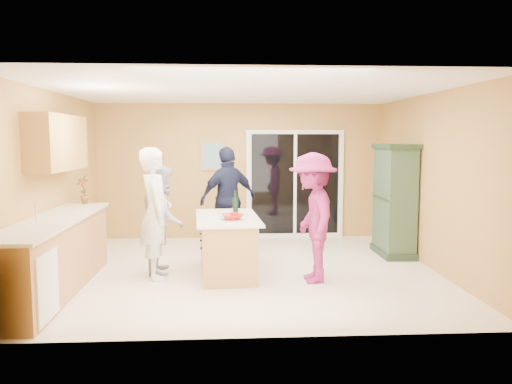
{
  "coord_description": "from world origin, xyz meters",
  "views": [
    {
      "loc": [
        -0.28,
        -7.16,
        1.92
      ],
      "look_at": [
        0.15,
        0.1,
        1.15
      ],
      "focal_mm": 35.0,
      "sensor_mm": 36.0,
      "label": 1
    }
  ],
  "objects": [
    {
      "name": "upper_cabinets",
      "position": [
        -2.58,
        -0.2,
        1.88
      ],
      "size": [
        0.35,
        1.6,
        0.75
      ],
      "primitive_type": "cube",
      "color": "#AD7343",
      "rests_on": "wall_left"
    },
    {
      "name": "woman_grey",
      "position": [
        -1.2,
        -0.01,
        0.78
      ],
      "size": [
        0.63,
        0.79,
        1.55
      ],
      "primitive_type": "imported",
      "rotation": [
        0.0,
        0.0,
        1.63
      ],
      "color": "#ACACAF",
      "rests_on": "floor"
    },
    {
      "name": "sliding_door",
      "position": [
        1.05,
        2.46,
        1.05
      ],
      "size": [
        1.9,
        0.07,
        2.1
      ],
      "color": "silver",
      "rests_on": "floor"
    },
    {
      "name": "left_cabinet_run",
      "position": [
        -2.45,
        -1.05,
        0.46
      ],
      "size": [
        0.65,
        3.05,
        1.24
      ],
      "color": "#AD7343",
      "rests_on": "floor"
    },
    {
      "name": "serving_bowl",
      "position": [
        -0.2,
        -0.44,
        0.87
      ],
      "size": [
        0.36,
        0.36,
        0.07
      ],
      "primitive_type": "imported",
      "rotation": [
        0.0,
        0.0,
        0.29
      ],
      "color": "red",
      "rests_on": "kitchen_island"
    },
    {
      "name": "tumbler_near",
      "position": [
        -0.2,
        -0.52,
        0.89
      ],
      "size": [
        0.08,
        0.08,
        0.11
      ],
      "primitive_type": "cylinder",
      "rotation": [
        0.0,
        0.0,
        -0.07
      ],
      "color": "red",
      "rests_on": "kitchen_island"
    },
    {
      "name": "woman_magenta",
      "position": [
        0.87,
        -0.59,
        0.87
      ],
      "size": [
        0.67,
        1.14,
        1.75
      ],
      "primitive_type": "imported",
      "rotation": [
        0.0,
        0.0,
        -1.55
      ],
      "color": "#8A1E5D",
      "rests_on": "floor"
    },
    {
      "name": "woman_navy",
      "position": [
        -0.25,
        1.31,
        0.9
      ],
      "size": [
        1.13,
        0.89,
        1.8
      ],
      "primitive_type": "imported",
      "rotation": [
        0.0,
        0.0,
        3.65
      ],
      "color": "#171B33",
      "rests_on": "floor"
    },
    {
      "name": "wall_back",
      "position": [
        0.0,
        2.5,
        1.3
      ],
      "size": [
        5.5,
        0.1,
        2.6
      ],
      "primitive_type": "cube",
      "color": "tan",
      "rests_on": "ground"
    },
    {
      "name": "tumbler_far",
      "position": [
        -0.15,
        -0.48,
        0.88
      ],
      "size": [
        0.07,
        0.07,
        0.1
      ],
      "primitive_type": "cylinder",
      "rotation": [
        0.0,
        0.0,
        0.03
      ],
      "color": "red",
      "rests_on": "kitchen_island"
    },
    {
      "name": "wall_front",
      "position": [
        0.0,
        -2.5,
        1.3
      ],
      "size": [
        5.5,
        0.1,
        2.6
      ],
      "primitive_type": "cube",
      "color": "tan",
      "rests_on": "ground"
    },
    {
      "name": "wine_bottle",
      "position": [
        -0.15,
        -0.01,
        0.97
      ],
      "size": [
        0.08,
        0.08,
        0.35
      ],
      "rotation": [
        0.0,
        0.0,
        0.07
      ],
      "color": "black",
      "rests_on": "kitchen_island"
    },
    {
      "name": "ceiling",
      "position": [
        0.0,
        0.0,
        2.6
      ],
      "size": [
        5.5,
        5.0,
        0.1
      ],
      "primitive_type": "cube",
      "color": "white",
      "rests_on": "wall_back"
    },
    {
      "name": "floor",
      "position": [
        0.0,
        0.0,
        0.0
      ],
      "size": [
        5.5,
        5.5,
        0.0
      ],
      "primitive_type": "plane",
      "color": "white",
      "rests_on": "ground"
    },
    {
      "name": "white_plate",
      "position": [
        -0.47,
        -0.41,
        0.84
      ],
      "size": [
        0.3,
        0.3,
        0.02
      ],
      "primitive_type": "cylinder",
      "rotation": [
        0.0,
        0.0,
        0.31
      ],
      "color": "silver",
      "rests_on": "kitchen_island"
    },
    {
      "name": "kitchen_island",
      "position": [
        -0.28,
        -0.18,
        0.39
      ],
      "size": [
        0.96,
        1.64,
        0.84
      ],
      "rotation": [
        0.0,
        0.0,
        0.06
      ],
      "color": "#AD7343",
      "rests_on": "floor"
    },
    {
      "name": "tulip_vase",
      "position": [
        -2.45,
        0.52,
        1.16
      ],
      "size": [
        0.27,
        0.23,
        0.43
      ],
      "primitive_type": "imported",
      "rotation": [
        0.0,
        0.0,
        -0.41
      ],
      "color": "red",
      "rests_on": "left_cabinet_run"
    },
    {
      "name": "wall_left",
      "position": [
        -2.75,
        0.0,
        1.3
      ],
      "size": [
        0.1,
        5.0,
        2.6
      ],
      "primitive_type": "cube",
      "color": "tan",
      "rests_on": "ground"
    },
    {
      "name": "green_hutch",
      "position": [
        2.49,
        0.87,
        0.9
      ],
      "size": [
        0.53,
        1.0,
        1.84
      ],
      "color": "#1E311F",
      "rests_on": "floor"
    },
    {
      "name": "wall_right",
      "position": [
        2.75,
        0.0,
        1.3
      ],
      "size": [
        0.1,
        5.0,
        2.6
      ],
      "primitive_type": "cube",
      "color": "tan",
      "rests_on": "ground"
    },
    {
      "name": "woman_white",
      "position": [
        -1.26,
        -0.3,
        0.91
      ],
      "size": [
        0.56,
        0.74,
        1.81
      ],
      "primitive_type": "imported",
      "rotation": [
        0.0,
        0.0,
        1.78
      ],
      "color": "silver",
      "rests_on": "floor"
    },
    {
      "name": "framed_picture",
      "position": [
        -0.55,
        2.48,
        1.6
      ],
      "size": [
        0.46,
        0.04,
        0.56
      ],
      "color": "tan",
      "rests_on": "wall_back"
    }
  ]
}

